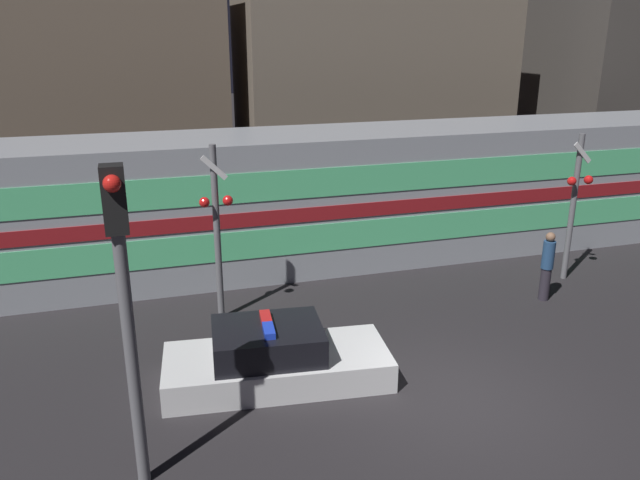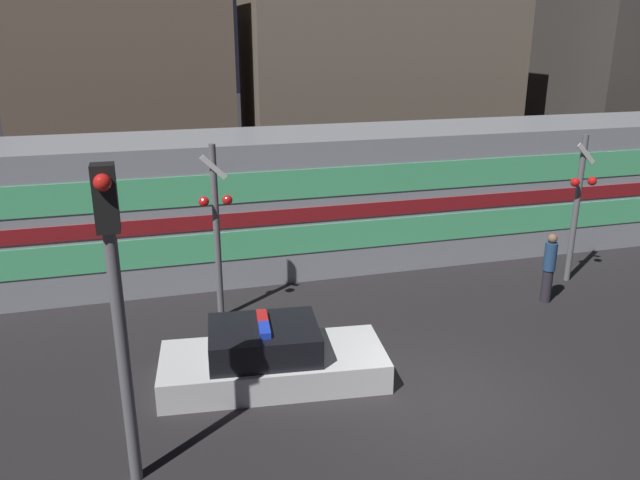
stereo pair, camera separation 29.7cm
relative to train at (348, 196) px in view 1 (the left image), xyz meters
The scene contains 10 objects.
ground_plane 8.04m from the train, 94.78° to the right, with size 120.00×120.00×0.00m, color #262326.
train is the anchor object (origin of this frame).
police_car 7.34m from the train, 120.49° to the right, with size 4.44×2.20×1.27m.
pedestrian 5.82m from the train, 50.11° to the right, with size 0.30×0.30×1.77m.
crossing_signal_near 6.12m from the train, 33.43° to the right, with size 0.74×0.34×3.95m.
crossing_signal_far 5.29m from the train, 143.31° to the right, with size 0.74×0.34×4.11m.
traffic_light_corner 10.49m from the train, 126.24° to the right, with size 0.30×0.46×4.82m.
building_left 10.85m from the train, 126.16° to the left, with size 7.91×4.32×8.66m.
building_center 9.34m from the train, 64.30° to the left, with size 10.98×4.48×8.16m.
building_right 17.90m from the train, 23.13° to the left, with size 9.71×6.46×8.37m.
Camera 1 is at (-5.23, -8.77, 6.42)m, focal length 35.00 mm.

